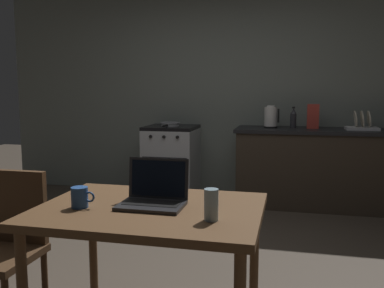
{
  "coord_description": "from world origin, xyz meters",
  "views": [
    {
      "loc": [
        0.81,
        -2.91,
        1.33
      ],
      "look_at": [
        -0.09,
        0.93,
        0.82
      ],
      "focal_mm": 39.43,
      "sensor_mm": 36.0,
      "label": 1
    }
  ],
  "objects": [
    {
      "name": "back_wall",
      "position": [
        0.3,
        2.35,
        1.35
      ],
      "size": [
        6.4,
        0.1,
        2.7
      ],
      "primitive_type": "cube",
      "color": "slate",
      "rests_on": "ground_plane"
    },
    {
      "name": "laptop",
      "position": [
        0.15,
        -0.95,
        0.8
      ],
      "size": [
        0.32,
        0.25,
        0.23
      ],
      "rotation": [
        0.0,
        0.0,
        -0.13
      ],
      "color": "#232326",
      "rests_on": "dining_table"
    },
    {
      "name": "stove_oven",
      "position": [
        -0.6,
        1.99,
        0.45
      ],
      "size": [
        0.6,
        0.62,
        0.89
      ],
      "color": "#B7BABF",
      "rests_on": "ground_plane"
    },
    {
      "name": "cereal_box",
      "position": [
        1.06,
        2.02,
        1.03
      ],
      "size": [
        0.13,
        0.05,
        0.28
      ],
      "color": "#B2382D",
      "rests_on": "kitchen_counter"
    },
    {
      "name": "ground_plane",
      "position": [
        0.0,
        0.0,
        0.0
      ],
      "size": [
        12.0,
        12.0,
        0.0
      ],
      "primitive_type": "plane",
      "color": "#473D33"
    },
    {
      "name": "chair",
      "position": [
        -0.71,
        -0.96,
        0.5
      ],
      "size": [
        0.4,
        0.4,
        0.88
      ],
      "rotation": [
        0.0,
        0.0,
        -0.32
      ],
      "color": "#4C331E",
      "rests_on": "ground_plane"
    },
    {
      "name": "electric_kettle",
      "position": [
        0.59,
        2.0,
        1.02
      ],
      "size": [
        0.17,
        0.15,
        0.26
      ],
      "color": "black",
      "rests_on": "kitchen_counter"
    },
    {
      "name": "drinking_glass",
      "position": [
        0.48,
        -1.12,
        0.82
      ],
      "size": [
        0.06,
        0.06,
        0.14
      ],
      "color": "#99B7C6",
      "rests_on": "dining_table"
    },
    {
      "name": "coffee_mug",
      "position": [
        -0.19,
        -1.07,
        0.8
      ],
      "size": [
        0.12,
        0.08,
        0.1
      ],
      "color": "#264C8C",
      "rests_on": "dining_table"
    },
    {
      "name": "dish_rack",
      "position": [
        1.57,
        2.0,
        0.94
      ],
      "size": [
        0.34,
        0.26,
        0.21
      ],
      "color": "silver",
      "rests_on": "kitchen_counter"
    },
    {
      "name": "frying_pan",
      "position": [
        -0.61,
        1.97,
        0.92
      ],
      "size": [
        0.24,
        0.41,
        0.05
      ],
      "color": "gray",
      "rests_on": "stove_oven"
    },
    {
      "name": "bottle_b",
      "position": [
        0.84,
        2.08,
        1.01
      ],
      "size": [
        0.07,
        0.07,
        0.24
      ],
      "color": "#2D2D33",
      "rests_on": "kitchen_counter"
    },
    {
      "name": "kitchen_counter",
      "position": [
        1.28,
        2.0,
        0.45
      ],
      "size": [
        2.16,
        0.64,
        0.89
      ],
      "color": "#382D23",
      "rests_on": "ground_plane"
    },
    {
      "name": "dining_table",
      "position": [
        0.14,
        -0.97,
        0.67
      ],
      "size": [
        1.11,
        0.82,
        0.75
      ],
      "color": "brown",
      "rests_on": "ground_plane"
    }
  ]
}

